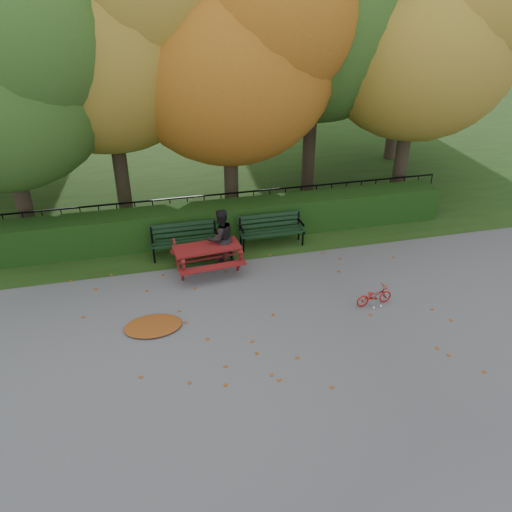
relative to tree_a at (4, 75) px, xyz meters
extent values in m
plane|color=slate|center=(5.19, -5.58, -4.52)|extent=(90.00, 90.00, 0.00)
plane|color=#1D3612|center=(5.19, 8.42, -4.52)|extent=(90.00, 90.00, 0.00)
cube|color=black|center=(5.19, -1.08, -4.02)|extent=(13.00, 0.90, 1.00)
cube|color=black|center=(5.19, -0.28, -4.44)|extent=(14.00, 0.04, 0.04)
cube|color=black|center=(5.19, -0.28, -3.52)|extent=(14.00, 0.04, 0.04)
cylinder|color=black|center=(2.19, -0.28, -4.02)|extent=(0.03, 0.03, 1.00)
cylinder|color=black|center=(5.19, -0.28, -4.02)|extent=(0.03, 0.03, 1.00)
cylinder|color=black|center=(8.19, -0.28, -4.02)|extent=(0.03, 0.03, 1.00)
cylinder|color=black|center=(11.69, -0.28, -4.02)|extent=(0.03, 0.03, 1.00)
cylinder|color=#2E221B|center=(-0.31, 0.22, -3.21)|extent=(0.44, 0.44, 2.62)
sphere|color=#2C551E|center=(0.67, -0.48, 0.86)|extent=(4.20, 4.20, 4.20)
cylinder|color=#2E221B|center=(2.39, 1.42, -2.95)|extent=(0.44, 0.44, 3.15)
ellipsoid|color=olive|center=(2.39, 1.42, 0.43)|extent=(6.40, 6.40, 5.76)
cylinder|color=#2E221B|center=(5.69, 0.62, -3.12)|extent=(0.44, 0.44, 2.80)
ellipsoid|color=brown|center=(5.69, 0.62, -0.12)|extent=(6.00, 6.00, 5.40)
sphere|color=brown|center=(6.74, -0.13, 1.23)|extent=(4.50, 4.50, 4.50)
cylinder|color=#2E221B|center=(8.69, 1.92, -2.77)|extent=(0.44, 0.44, 3.50)
ellipsoid|color=#2C551E|center=(8.69, 1.92, 0.98)|extent=(6.80, 6.80, 6.12)
cylinder|color=#2E221B|center=(11.39, 0.42, -3.03)|extent=(0.44, 0.44, 2.97)
ellipsoid|color=olive|center=(11.39, 0.42, 0.15)|extent=(5.80, 5.80, 5.22)
sphere|color=olive|center=(12.40, -0.30, 1.46)|extent=(4.35, 4.35, 4.35)
cylinder|color=#2E221B|center=(13.19, 4.42, -2.95)|extent=(0.44, 0.44, 3.15)
ellipsoid|color=#2C551E|center=(13.19, 4.42, 0.43)|extent=(6.00, 6.00, 5.40)
cube|color=black|center=(3.89, -2.16, -4.08)|extent=(1.80, 0.12, 0.04)
cube|color=black|center=(3.89, -1.98, -4.08)|extent=(1.80, 0.12, 0.04)
cube|color=black|center=(3.89, -1.80, -4.08)|extent=(1.80, 0.12, 0.04)
cube|color=black|center=(3.89, -1.71, -3.97)|extent=(1.80, 0.05, 0.10)
cube|color=black|center=(3.89, -1.71, -3.82)|extent=(1.80, 0.05, 0.10)
cube|color=black|center=(3.89, -1.71, -3.69)|extent=(1.80, 0.05, 0.10)
cube|color=black|center=(3.04, -1.98, -4.10)|extent=(0.05, 0.55, 0.06)
cube|color=black|center=(3.04, -1.71, -3.88)|extent=(0.05, 0.05, 0.41)
cylinder|color=black|center=(3.04, -2.16, -4.30)|extent=(0.05, 0.05, 0.44)
cylinder|color=black|center=(3.04, -1.80, -4.30)|extent=(0.05, 0.05, 0.44)
cube|color=black|center=(3.04, -1.96, -3.90)|extent=(0.05, 0.45, 0.04)
cube|color=black|center=(4.74, -1.98, -4.10)|extent=(0.05, 0.55, 0.06)
cube|color=black|center=(4.74, -1.71, -3.88)|extent=(0.05, 0.05, 0.41)
cylinder|color=black|center=(4.74, -2.16, -4.30)|extent=(0.05, 0.05, 0.44)
cylinder|color=black|center=(4.74, -1.80, -4.30)|extent=(0.05, 0.05, 0.44)
cube|color=black|center=(4.74, -1.96, -3.90)|extent=(0.05, 0.45, 0.04)
cube|color=black|center=(6.29, -2.16, -4.08)|extent=(1.80, 0.12, 0.04)
cube|color=black|center=(6.29, -1.98, -4.08)|extent=(1.80, 0.12, 0.04)
cube|color=black|center=(6.29, -1.80, -4.08)|extent=(1.80, 0.12, 0.04)
cube|color=black|center=(6.29, -1.71, -3.97)|extent=(1.80, 0.05, 0.10)
cube|color=black|center=(6.29, -1.71, -3.82)|extent=(1.80, 0.05, 0.10)
cube|color=black|center=(6.29, -1.71, -3.69)|extent=(1.80, 0.05, 0.10)
cube|color=black|center=(5.44, -1.98, -4.10)|extent=(0.05, 0.55, 0.06)
cube|color=black|center=(5.44, -1.71, -3.88)|extent=(0.05, 0.05, 0.41)
cylinder|color=black|center=(5.44, -2.16, -4.30)|extent=(0.05, 0.05, 0.44)
cylinder|color=black|center=(5.44, -1.80, -4.30)|extent=(0.05, 0.05, 0.44)
cube|color=black|center=(5.44, -1.96, -3.90)|extent=(0.05, 0.45, 0.04)
cube|color=black|center=(7.14, -1.98, -4.10)|extent=(0.05, 0.55, 0.06)
cube|color=black|center=(7.14, -1.71, -3.88)|extent=(0.05, 0.05, 0.41)
cylinder|color=black|center=(7.14, -2.16, -4.30)|extent=(0.05, 0.05, 0.44)
cylinder|color=black|center=(7.14, -1.80, -4.30)|extent=(0.05, 0.05, 0.44)
cube|color=black|center=(7.14, -1.96, -3.90)|extent=(0.05, 0.45, 0.04)
cube|color=maroon|center=(4.34, -2.89, -3.84)|extent=(1.71, 0.84, 0.06)
cube|color=maroon|center=(4.39, -3.44, -4.12)|extent=(1.67, 0.38, 0.05)
cube|color=maroon|center=(4.29, -2.34, -4.12)|extent=(1.67, 0.38, 0.05)
cube|color=maroon|center=(3.66, -3.37, -4.15)|extent=(0.10, 0.48, 0.81)
cube|color=maroon|center=(3.59, -2.54, -4.15)|extent=(0.10, 0.48, 0.81)
cube|color=maroon|center=(3.62, -2.96, -3.91)|extent=(0.17, 1.24, 0.06)
cube|color=maroon|center=(5.09, -3.23, -4.15)|extent=(0.10, 0.48, 0.81)
cube|color=maroon|center=(5.01, -2.41, -4.15)|extent=(0.10, 0.48, 0.81)
cube|color=maroon|center=(5.05, -2.82, -3.91)|extent=(0.17, 1.24, 0.06)
cube|color=maroon|center=(4.34, -2.89, -4.15)|extent=(1.47, 0.19, 0.06)
ellipsoid|color=maroon|center=(2.80, -4.97, -4.48)|extent=(1.48, 1.28, 0.09)
imported|color=#441D15|center=(4.73, -2.76, -3.95)|extent=(0.49, 0.41, 1.15)
imported|color=black|center=(4.74, -2.68, -3.74)|extent=(0.92, 0.81, 1.57)
imported|color=#AF1210|center=(7.79, -5.31, -4.29)|extent=(0.90, 0.38, 0.46)
camera|label=1|loc=(2.85, -13.87, 2.04)|focal=35.00mm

